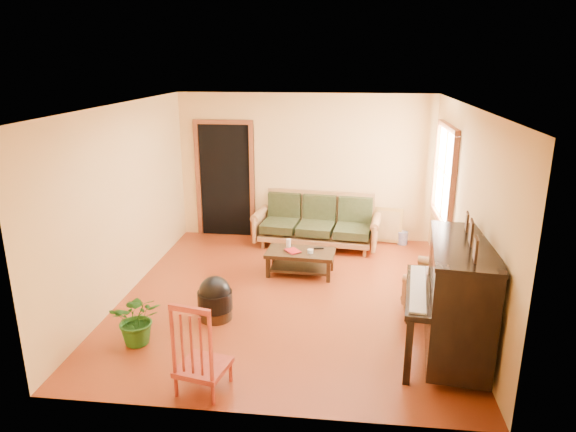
# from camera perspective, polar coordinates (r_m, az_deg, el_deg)

# --- Properties ---
(floor) EXTENTS (5.00, 5.00, 0.00)m
(floor) POSITION_cam_1_polar(r_m,az_deg,el_deg) (7.21, 0.05, -8.86)
(floor) COLOR maroon
(floor) RESTS_ON ground
(doorway) EXTENTS (1.08, 0.16, 2.05)m
(doorway) POSITION_cam_1_polar(r_m,az_deg,el_deg) (9.43, -7.01, 3.90)
(doorway) COLOR black
(doorway) RESTS_ON floor
(window) EXTENTS (0.12, 1.36, 1.46)m
(window) POSITION_cam_1_polar(r_m,az_deg,el_deg) (8.05, 17.03, 4.47)
(window) COLOR white
(window) RESTS_ON right_wall
(sofa) EXTENTS (2.21, 1.14, 0.91)m
(sofa) POSITION_cam_1_polar(r_m,az_deg,el_deg) (8.90, 3.16, -0.60)
(sofa) COLOR #956136
(sofa) RESTS_ON floor
(coffee_table) EXTENTS (1.06, 0.63, 0.37)m
(coffee_table) POSITION_cam_1_polar(r_m,az_deg,el_deg) (7.84, 1.38, -5.19)
(coffee_table) COLOR black
(coffee_table) RESTS_ON floor
(armchair) EXTENTS (0.98, 1.00, 0.78)m
(armchair) POSITION_cam_1_polar(r_m,az_deg,el_deg) (7.08, 15.77, -6.61)
(armchair) COLOR #956136
(armchair) RESTS_ON floor
(piano) EXTENTS (1.06, 1.60, 1.32)m
(piano) POSITION_cam_1_polar(r_m,az_deg,el_deg) (5.86, 18.41, -9.03)
(piano) COLOR black
(piano) RESTS_ON floor
(footstool) EXTENTS (0.49, 0.49, 0.42)m
(footstool) POSITION_cam_1_polar(r_m,az_deg,el_deg) (6.61, -8.09, -9.55)
(footstool) COLOR black
(footstool) RESTS_ON floor
(red_chair) EXTENTS (0.56, 0.59, 0.99)m
(red_chair) POSITION_cam_1_polar(r_m,az_deg,el_deg) (5.20, -9.53, -13.90)
(red_chair) COLOR maroon
(red_chair) RESTS_ON floor
(leaning_frame) EXTENTS (0.50, 0.20, 0.66)m
(leaning_frame) POSITION_cam_1_polar(r_m,az_deg,el_deg) (9.28, 11.07, -0.98)
(leaning_frame) COLOR #BA8A3E
(leaning_frame) RESTS_ON floor
(ceramic_crock) EXTENTS (0.20, 0.20, 0.23)m
(ceramic_crock) POSITION_cam_1_polar(r_m,az_deg,el_deg) (9.32, 12.61, -2.39)
(ceramic_crock) COLOR #303D91
(ceramic_crock) RESTS_ON floor
(potted_plant) EXTENTS (0.67, 0.61, 0.63)m
(potted_plant) POSITION_cam_1_polar(r_m,az_deg,el_deg) (6.22, -16.35, -10.85)
(potted_plant) COLOR #225B1A
(potted_plant) RESTS_ON floor
(book) EXTENTS (0.28, 0.29, 0.02)m
(book) POSITION_cam_1_polar(r_m,az_deg,el_deg) (7.70, -0.03, -4.03)
(book) COLOR maroon
(book) RESTS_ON coffee_table
(candle) EXTENTS (0.08, 0.08, 0.13)m
(candle) POSITION_cam_1_polar(r_m,az_deg,el_deg) (7.92, 0.05, -3.01)
(candle) COLOR silver
(candle) RESTS_ON coffee_table
(glass_jar) EXTENTS (0.12, 0.12, 0.06)m
(glass_jar) POSITION_cam_1_polar(r_m,az_deg,el_deg) (7.68, 2.49, -3.94)
(glass_jar) COLOR silver
(glass_jar) RESTS_ON coffee_table
(remote) EXTENTS (0.16, 0.06, 0.02)m
(remote) POSITION_cam_1_polar(r_m,az_deg,el_deg) (7.87, 3.44, -3.60)
(remote) COLOR black
(remote) RESTS_ON coffee_table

